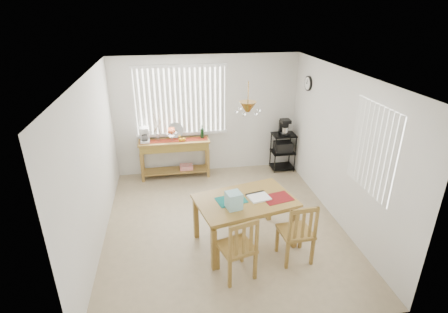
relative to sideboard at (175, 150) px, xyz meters
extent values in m
cube|color=tan|center=(0.74, -2.02, -0.64)|extent=(4.00, 4.50, 0.01)
cube|color=silver|center=(0.74, 0.28, 0.66)|extent=(4.00, 0.10, 2.60)
cube|color=silver|center=(0.74, -4.32, 0.66)|extent=(4.00, 0.10, 2.60)
cube|color=silver|center=(-1.31, -2.02, 0.66)|extent=(0.10, 4.50, 2.60)
cube|color=silver|center=(2.79, -2.02, 0.66)|extent=(0.10, 4.50, 2.60)
cube|color=white|center=(0.74, -2.02, 2.01)|extent=(4.00, 4.50, 0.10)
cube|color=white|center=(0.19, 0.23, 1.01)|extent=(1.90, 0.01, 1.40)
cube|color=white|center=(-0.71, 0.22, 1.01)|extent=(0.07, 0.03, 1.40)
cube|color=white|center=(-0.61, 0.22, 1.01)|extent=(0.07, 0.03, 1.40)
cube|color=white|center=(-0.50, 0.22, 1.01)|extent=(0.07, 0.03, 1.40)
cube|color=white|center=(-0.39, 0.22, 1.01)|extent=(0.07, 0.03, 1.40)
cube|color=white|center=(-0.29, 0.22, 1.01)|extent=(0.07, 0.03, 1.40)
cube|color=white|center=(-0.18, 0.22, 1.01)|extent=(0.07, 0.03, 1.40)
cube|color=white|center=(-0.08, 0.22, 1.01)|extent=(0.07, 0.03, 1.40)
cube|color=white|center=(0.03, 0.22, 1.01)|extent=(0.07, 0.03, 1.40)
cube|color=white|center=(0.13, 0.22, 1.01)|extent=(0.07, 0.03, 1.40)
cube|color=white|center=(0.24, 0.22, 1.01)|extent=(0.07, 0.03, 1.40)
cube|color=white|center=(0.34, 0.22, 1.01)|extent=(0.07, 0.03, 1.40)
cube|color=white|center=(0.45, 0.22, 1.01)|extent=(0.07, 0.03, 1.40)
cube|color=white|center=(0.56, 0.22, 1.01)|extent=(0.07, 0.03, 1.40)
cube|color=white|center=(0.66, 0.22, 1.01)|extent=(0.07, 0.03, 1.40)
cube|color=white|center=(0.77, 0.22, 1.01)|extent=(0.07, 0.03, 1.40)
cube|color=white|center=(0.87, 0.22, 1.01)|extent=(0.07, 0.03, 1.40)
cube|color=white|center=(0.98, 0.22, 1.01)|extent=(0.07, 0.03, 1.40)
cube|color=white|center=(1.08, 0.22, 1.01)|extent=(0.07, 0.03, 1.40)
cube|color=white|center=(0.19, 0.20, 0.28)|extent=(1.98, 0.06, 0.06)
cube|color=white|center=(0.19, 0.20, 1.74)|extent=(1.98, 0.06, 0.06)
cube|color=white|center=(2.73, -2.92, 1.01)|extent=(0.01, 1.10, 1.30)
cube|color=white|center=(2.72, -3.41, 1.01)|extent=(0.03, 0.07, 1.30)
cube|color=white|center=(2.72, -3.30, 1.01)|extent=(0.03, 0.07, 1.30)
cube|color=white|center=(2.72, -3.19, 1.01)|extent=(0.03, 0.07, 1.30)
cube|color=white|center=(2.72, -3.08, 1.01)|extent=(0.03, 0.07, 1.30)
cube|color=white|center=(2.72, -2.97, 1.01)|extent=(0.03, 0.07, 1.30)
cube|color=white|center=(2.72, -2.86, 1.01)|extent=(0.03, 0.07, 1.30)
cube|color=white|center=(2.72, -2.75, 1.01)|extent=(0.03, 0.07, 1.30)
cube|color=white|center=(2.72, -2.64, 1.01)|extent=(0.03, 0.07, 1.30)
cube|color=white|center=(2.72, -2.53, 1.01)|extent=(0.03, 0.07, 1.30)
cube|color=white|center=(2.72, -2.42, 1.01)|extent=(0.03, 0.07, 1.30)
cylinder|color=black|center=(2.71, -0.47, 1.44)|extent=(0.04, 0.30, 0.30)
cylinder|color=white|center=(2.69, -0.47, 1.44)|extent=(0.01, 0.25, 0.25)
cylinder|color=olive|center=(0.99, -2.55, 1.79)|extent=(0.01, 0.01, 0.34)
cone|color=olive|center=(0.99, -2.55, 1.61)|extent=(0.24, 0.24, 0.14)
sphere|color=white|center=(1.15, -2.55, 1.55)|extent=(0.05, 0.05, 0.05)
sphere|color=white|center=(1.07, -2.41, 1.55)|extent=(0.05, 0.05, 0.05)
sphere|color=white|center=(0.91, -2.41, 1.55)|extent=(0.05, 0.05, 0.05)
sphere|color=white|center=(0.83, -2.55, 1.55)|extent=(0.05, 0.05, 0.05)
sphere|color=white|center=(0.91, -2.69, 1.55)|extent=(0.05, 0.05, 0.05)
sphere|color=white|center=(1.07, -2.69, 1.55)|extent=(0.05, 0.05, 0.05)
cube|color=olive|center=(-0.01, 0.00, 0.19)|extent=(1.51, 0.43, 0.04)
cube|color=olive|center=(-0.01, 0.00, 0.09)|extent=(1.46, 0.39, 0.15)
cube|color=olive|center=(-0.72, -0.17, -0.31)|extent=(0.06, 0.06, 0.65)
cube|color=olive|center=(0.70, -0.17, -0.31)|extent=(0.06, 0.06, 0.65)
cube|color=olive|center=(-0.72, 0.17, -0.31)|extent=(0.06, 0.06, 0.65)
cube|color=olive|center=(0.70, 0.17, -0.31)|extent=(0.06, 0.06, 0.65)
cube|color=olive|center=(-0.01, 0.00, -0.50)|extent=(1.40, 0.37, 0.03)
cube|color=red|center=(0.23, 0.00, -0.44)|extent=(0.28, 0.21, 0.09)
cube|color=maroon|center=(-0.01, 0.00, 0.21)|extent=(1.44, 0.23, 0.01)
cube|color=white|center=(-0.61, 0.00, 0.24)|extent=(0.19, 0.23, 0.05)
cube|color=white|center=(-0.61, 0.08, 0.35)|extent=(0.19, 0.08, 0.28)
cube|color=white|center=(-0.61, -0.02, 0.51)|extent=(0.19, 0.21, 0.07)
cylinder|color=white|center=(-0.61, -0.03, 0.32)|extent=(0.12, 0.12, 0.12)
cylinder|color=white|center=(-0.06, -0.02, 0.26)|extent=(0.05, 0.05, 0.09)
cone|color=white|center=(-0.06, -0.02, 0.35)|extent=(0.25, 0.25, 0.09)
sphere|color=red|center=(-0.01, -0.02, 0.43)|extent=(0.08, 0.08, 0.08)
sphere|color=red|center=(-0.04, 0.03, 0.43)|extent=(0.08, 0.08, 0.08)
sphere|color=red|center=(-0.10, 0.01, 0.43)|extent=(0.08, 0.08, 0.08)
sphere|color=red|center=(-0.10, -0.05, 0.43)|extent=(0.08, 0.08, 0.08)
sphere|color=red|center=(-0.04, -0.06, 0.43)|extent=(0.08, 0.08, 0.08)
sphere|color=#F7A20D|center=(0.12, -0.08, 0.25)|extent=(0.08, 0.08, 0.08)
sphere|color=#F7A20D|center=(0.20, -0.08, 0.25)|extent=(0.08, 0.08, 0.08)
cylinder|color=silver|center=(0.04, 0.17, 0.38)|extent=(0.34, 0.08, 0.34)
cylinder|color=white|center=(-0.34, 0.05, 0.28)|extent=(0.08, 0.08, 0.13)
cylinder|color=#4C3823|center=(-0.34, 0.05, 0.56)|extent=(0.08, 0.04, 0.42)
cylinder|color=#4C3823|center=(-0.34, 0.05, 0.58)|extent=(0.13, 0.06, 0.46)
cylinder|color=#4C3823|center=(-0.34, 0.05, 0.53)|extent=(0.16, 0.07, 0.34)
cylinder|color=#4C3823|center=(-0.34, 0.05, 0.60)|extent=(0.05, 0.03, 0.52)
cylinder|color=#4C3823|center=(-0.34, 0.05, 0.52)|extent=(0.21, 0.09, 0.29)
cylinder|color=black|center=(0.60, 0.05, 0.32)|extent=(0.07, 0.07, 0.22)
cylinder|color=black|center=(0.60, 0.05, 0.47)|extent=(0.03, 0.03, 0.08)
cylinder|color=black|center=(2.20, -0.21, -0.21)|extent=(0.02, 0.02, 0.86)
cylinder|color=black|center=(2.67, -0.21, -0.21)|extent=(0.02, 0.02, 0.86)
cylinder|color=black|center=(2.20, 0.15, -0.21)|extent=(0.02, 0.02, 0.86)
cylinder|color=black|center=(2.67, 0.15, -0.21)|extent=(0.02, 0.02, 0.86)
cube|color=black|center=(2.44, -0.03, 0.21)|extent=(0.51, 0.41, 0.03)
cube|color=black|center=(2.44, -0.03, -0.21)|extent=(0.51, 0.41, 0.03)
cube|color=black|center=(2.44, -0.03, -0.58)|extent=(0.51, 0.41, 0.03)
cube|color=black|center=(2.44, -0.03, -0.08)|extent=(0.38, 0.30, 0.22)
cube|color=black|center=(2.44, -0.05, 0.25)|extent=(0.20, 0.24, 0.05)
cube|color=black|center=(2.44, 0.03, 0.37)|extent=(0.20, 0.08, 0.30)
cube|color=black|center=(2.44, -0.05, 0.54)|extent=(0.20, 0.22, 0.07)
cylinder|color=silver|center=(2.44, -0.06, 0.34)|extent=(0.13, 0.13, 0.13)
cube|color=olive|center=(0.99, -2.55, 0.13)|extent=(1.65, 1.25, 0.04)
cube|color=olive|center=(0.99, -2.55, 0.08)|extent=(1.52, 1.13, 0.06)
cube|color=olive|center=(0.42, -3.10, -0.30)|extent=(0.09, 0.09, 0.68)
cube|color=olive|center=(1.74, -2.80, -0.30)|extent=(0.09, 0.09, 0.68)
cube|color=olive|center=(0.24, -2.30, -0.30)|extent=(0.09, 0.09, 0.68)
cube|color=olive|center=(1.55, -2.00, -0.30)|extent=(0.09, 0.09, 0.68)
cube|color=#136C65|center=(0.77, -2.54, 0.15)|extent=(0.50, 0.41, 0.01)
cube|color=maroon|center=(1.48, -2.60, 0.15)|extent=(0.50, 0.41, 0.01)
cube|color=white|center=(1.20, -2.55, 0.16)|extent=(0.36, 0.32, 0.03)
cube|color=black|center=(1.17, -2.42, 0.17)|extent=(0.32, 0.10, 0.03)
cube|color=#91CCD3|center=(0.77, -2.76, 0.28)|extent=(0.25, 0.25, 0.25)
cube|color=olive|center=(0.72, -3.25, -0.17)|extent=(0.56, 0.56, 0.04)
cube|color=olive|center=(0.85, -3.01, -0.42)|extent=(0.05, 0.05, 0.44)
cube|color=olive|center=(0.47, -3.11, -0.42)|extent=(0.05, 0.05, 0.44)
cube|color=olive|center=(0.96, -3.38, -0.42)|extent=(0.05, 0.05, 0.44)
cube|color=olive|center=(0.58, -3.49, -0.42)|extent=(0.05, 0.05, 0.44)
cube|color=olive|center=(0.96, -3.39, 0.10)|extent=(0.05, 0.05, 0.50)
cube|color=olive|center=(0.58, -3.50, 0.10)|extent=(0.05, 0.05, 0.50)
cube|color=olive|center=(0.77, -3.45, 0.32)|extent=(0.41, 0.14, 0.07)
cube|color=olive|center=(0.88, -3.42, 0.07)|extent=(0.05, 0.03, 0.40)
cube|color=olive|center=(0.77, -3.45, 0.07)|extent=(0.05, 0.03, 0.40)
cube|color=olive|center=(0.67, -3.48, 0.07)|extent=(0.05, 0.03, 0.40)
cube|color=olive|center=(1.64, -3.05, -0.17)|extent=(0.49, 0.49, 0.04)
cube|color=olive|center=(1.83, -2.84, -0.42)|extent=(0.05, 0.05, 0.45)
cube|color=olive|center=(1.43, -2.86, -0.42)|extent=(0.05, 0.05, 0.45)
cube|color=olive|center=(1.85, -3.23, -0.42)|extent=(0.05, 0.05, 0.45)
cube|color=olive|center=(1.46, -3.26, -0.42)|extent=(0.05, 0.05, 0.45)
cube|color=olive|center=(1.85, -3.24, 0.10)|extent=(0.04, 0.04, 0.50)
cube|color=olive|center=(1.46, -3.27, 0.10)|extent=(0.04, 0.04, 0.50)
cube|color=olive|center=(1.66, -3.25, 0.32)|extent=(0.42, 0.06, 0.07)
cube|color=olive|center=(1.76, -3.25, 0.08)|extent=(0.04, 0.02, 0.40)
cube|color=olive|center=(1.66, -3.25, 0.08)|extent=(0.04, 0.02, 0.40)
cube|color=olive|center=(1.55, -3.26, 0.08)|extent=(0.04, 0.02, 0.40)
camera|label=1|loc=(-0.09, -7.07, 2.90)|focal=28.00mm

